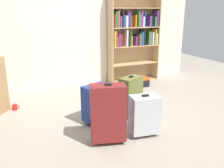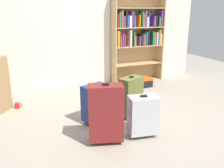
{
  "view_description": "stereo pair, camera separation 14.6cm",
  "coord_description": "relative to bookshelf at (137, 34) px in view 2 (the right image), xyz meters",
  "views": [
    {
      "loc": [
        -1.55,
        -3.16,
        1.62
      ],
      "look_at": [
        -0.1,
        0.05,
        0.55
      ],
      "focal_mm": 39.6,
      "sensor_mm": 36.0,
      "label": 1
    },
    {
      "loc": [
        -1.41,
        -3.21,
        1.62
      ],
      "look_at": [
        -0.1,
        0.05,
        0.55
      ],
      "focal_mm": 39.6,
      "sensor_mm": 36.0,
      "label": 2
    }
  ],
  "objects": [
    {
      "name": "suitcase_dark_red",
      "position": [
        -1.64,
        -2.37,
        -0.68
      ],
      "size": [
        0.47,
        0.33,
        0.78
      ],
      "color": "maroon",
      "rests_on": "ground"
    },
    {
      "name": "suitcase_silver",
      "position": [
        -1.13,
        -2.39,
        -0.78
      ],
      "size": [
        0.4,
        0.29,
        0.57
      ],
      "color": "#B7BABF",
      "rests_on": "ground"
    },
    {
      "name": "ground_plane",
      "position": [
        -1.19,
        -1.77,
        -1.08
      ],
      "size": [
        9.48,
        9.48,
        0.0
      ],
      "primitive_type": "plane",
      "color": "#9E9384"
    },
    {
      "name": "storage_box",
      "position": [
        -0.13,
        -0.45,
        -0.99
      ],
      "size": [
        0.48,
        0.28,
        0.19
      ],
      "color": "black",
      "rests_on": "ground"
    },
    {
      "name": "mug",
      "position": [
        -2.65,
        -0.76,
        -1.04
      ],
      "size": [
        0.12,
        0.08,
        0.1
      ],
      "color": "red",
      "rests_on": "ground"
    },
    {
      "name": "suitcase_olive",
      "position": [
        -1.0,
        -1.77,
        -0.74
      ],
      "size": [
        0.42,
        0.34,
        0.65
      ],
      "color": "brown",
      "rests_on": "ground"
    },
    {
      "name": "back_wall",
      "position": [
        -1.19,
        0.19,
        0.22
      ],
      "size": [
        5.41,
        0.1,
        2.6
      ],
      "primitive_type": "cube",
      "color": "beige",
      "rests_on": "ground"
    },
    {
      "name": "bookshelf",
      "position": [
        0.0,
        0.0,
        0.0
      ],
      "size": [
        1.19,
        0.3,
        2.04
      ],
      "color": "tan",
      "rests_on": "ground"
    },
    {
      "name": "suitcase_navy_blue",
      "position": [
        -1.58,
        -1.74,
        -0.77
      ],
      "size": [
        0.42,
        0.31,
        0.6
      ],
      "color": "navy",
      "rests_on": "ground"
    }
  ]
}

